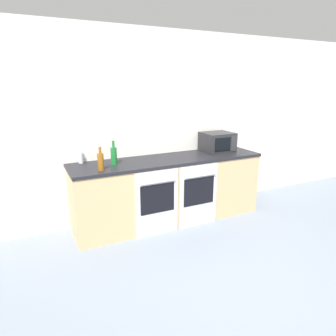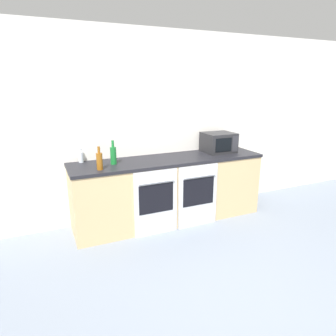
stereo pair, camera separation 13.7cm
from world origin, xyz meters
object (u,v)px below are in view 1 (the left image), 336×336
oven_right (198,195)px  bottle_clear (81,158)px  bottle_green (114,155)px  microwave (217,142)px  bottle_amber (101,161)px  oven_left (157,203)px

oven_right → bottle_clear: (-1.40, 0.61, 0.54)m
bottle_clear → bottle_green: bottle_green is taller
microwave → bottle_amber: 1.83m
oven_right → bottle_green: bearing=161.4°
oven_right → bottle_amber: bottle_amber is taller
oven_right → bottle_clear: size_ratio=4.62×
bottle_clear → bottle_amber: bearing=-71.5°
bottle_amber → bottle_green: 0.28m
oven_left → microwave: 1.38m
oven_right → bottle_amber: size_ratio=3.06×
microwave → bottle_green: bottle_green is taller
bottle_amber → oven_left: bearing=-13.9°
oven_right → bottle_green: (-1.04, 0.35, 0.58)m
oven_left → microwave: (1.17, 0.41, 0.61)m
bottle_amber → oven_right: bearing=-7.3°
bottle_amber → microwave: bearing=7.8°
oven_right → bottle_clear: 1.62m
oven_left → oven_right: same height
bottle_clear → bottle_green: 0.45m
microwave → bottle_clear: size_ratio=2.38×
microwave → bottle_amber: size_ratio=1.58×
bottle_green → oven_left: bearing=-38.9°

